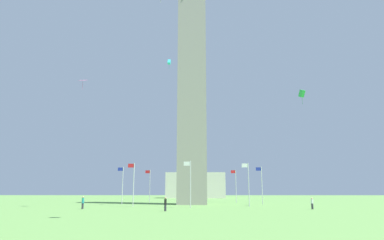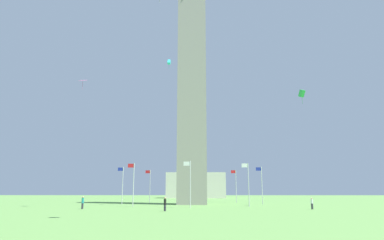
{
  "view_description": "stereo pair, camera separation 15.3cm",
  "coord_description": "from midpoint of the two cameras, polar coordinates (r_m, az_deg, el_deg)",
  "views": [
    {
      "loc": [
        -1.16,
        65.91,
        2.58
      ],
      "look_at": [
        0.0,
        0.0,
        16.44
      ],
      "focal_mm": 31.47,
      "sensor_mm": 36.0,
      "label": 1
    },
    {
      "loc": [
        -1.31,
        65.91,
        2.58
      ],
      "look_at": [
        0.0,
        0.0,
        16.44
      ],
      "focal_mm": 31.47,
      "sensor_mm": 36.0,
      "label": 2
    }
  ],
  "objects": [
    {
      "name": "ground_plane",
      "position": [
        65.97,
        0.07,
        -14.12
      ],
      "size": [
        260.0,
        260.0,
        0.0
      ],
      "primitive_type": "plane",
      "color": "#609347"
    },
    {
      "name": "obelisk_monument",
      "position": [
        69.87,
        0.06,
        7.49
      ],
      "size": [
        5.66,
        5.66,
        51.49
      ],
      "color": "gray",
      "rests_on": "ground"
    },
    {
      "name": "flagpole_n",
      "position": [
        67.55,
        -11.66,
        -10.48
      ],
      "size": [
        1.12,
        0.14,
        7.13
      ],
      "color": "silver",
      "rests_on": "ground"
    },
    {
      "name": "flagpole_ne",
      "position": [
        57.45,
        -9.87,
        -10.35
      ],
      "size": [
        1.12,
        0.14,
        7.13
      ],
      "color": "silver",
      "rests_on": "ground"
    },
    {
      "name": "flagpole_e",
      "position": [
        52.5,
        -0.29,
        -10.39
      ],
      "size": [
        1.12,
        0.14,
        7.13
      ],
      "color": "silver",
      "rests_on": "ground"
    },
    {
      "name": "flagpole_se",
      "position": [
        57.01,
        9.57,
        -10.35
      ],
      "size": [
        1.12,
        0.14,
        7.13
      ],
      "color": "silver",
      "rests_on": "ground"
    },
    {
      "name": "flagpole_s",
      "position": [
        67.03,
        11.77,
        -10.47
      ],
      "size": [
        1.12,
        0.14,
        7.13
      ],
      "color": "silver",
      "rests_on": "ground"
    },
    {
      "name": "flagpole_sw",
      "position": [
        75.87,
        7.48,
        -10.75
      ],
      "size": [
        1.12,
        0.14,
        7.13
      ],
      "color": "silver",
      "rests_on": "ground"
    },
    {
      "name": "flagpole_w",
      "position": [
        79.37,
        0.2,
        -10.89
      ],
      "size": [
        1.12,
        0.14,
        7.13
      ],
      "color": "silver",
      "rests_on": "ground"
    },
    {
      "name": "flagpole_nw",
      "position": [
        76.2,
        -7.14,
        -10.76
      ],
      "size": [
        1.12,
        0.14,
        7.13
      ],
      "color": "silver",
      "rests_on": "ground"
    },
    {
      "name": "person_teal_shirt",
      "position": [
        51.97,
        -17.97,
        -13.19
      ],
      "size": [
        0.32,
        0.32,
        1.78
      ],
      "rotation": [
        0.0,
        0.0,
        -2.23
      ],
      "color": "#2D2D38",
      "rests_on": "ground"
    },
    {
      "name": "person_black_shirt",
      "position": [
        44.51,
        -4.5,
        -14.03
      ],
      "size": [
        0.32,
        0.32,
        1.77
      ],
      "rotation": [
        0.0,
        0.0,
        -1.9
      ],
      "color": "#2D2D38",
      "rests_on": "ground"
    },
    {
      "name": "person_white_shirt",
      "position": [
        51.68,
        19.75,
        -13.17
      ],
      "size": [
        0.32,
        0.32,
        1.62
      ],
      "rotation": [
        0.0,
        0.0,
        -1.01
      ],
      "color": "#2D2D38",
      "rests_on": "ground"
    },
    {
      "name": "kite_cyan_box",
      "position": [
        62.53,
        -3.84,
        9.78
      ],
      "size": [
        0.59,
        0.94,
        1.9
      ],
      "color": "#33C6D1"
    },
    {
      "name": "kite_pink_diamond",
      "position": [
        59.06,
        -17.95,
        6.36
      ],
      "size": [
        1.23,
        1.16,
        1.82
      ],
      "color": "pink"
    },
    {
      "name": "kite_green_box",
      "position": [
        62.08,
        18.17,
        4.3
      ],
      "size": [
        1.11,
        1.35,
        2.65
      ],
      "color": "green"
    },
    {
      "name": "distant_building",
      "position": [
        122.4,
        0.7,
        -11.03
      ],
      "size": [
        20.57,
        11.55,
        8.76
      ],
      "color": "beige",
      "rests_on": "ground"
    }
  ]
}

